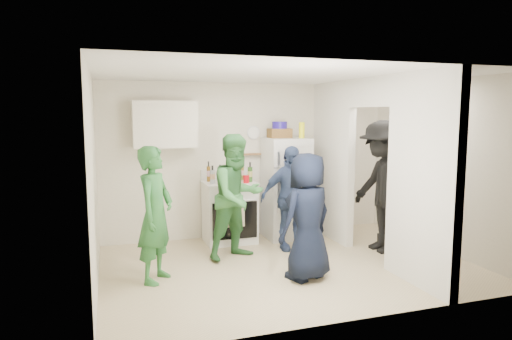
{
  "coord_description": "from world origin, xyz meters",
  "views": [
    {
      "loc": [
        -2.24,
        -5.44,
        2.02
      ],
      "look_at": [
        -0.32,
        0.4,
        1.25
      ],
      "focal_mm": 32.0,
      "sensor_mm": 36.0,
      "label": 1
    }
  ],
  "objects_px": {
    "yellow_cup_stack_top": "(302,130)",
    "person_navy": "(307,217)",
    "fridge": "(286,188)",
    "blue_bowl": "(280,125)",
    "wicker_basket": "(280,133)",
    "person_green_left": "(155,214)",
    "person_nook": "(383,186)",
    "stove": "(229,212)",
    "person_denim": "(290,198)",
    "person_green_center": "(237,197)"
  },
  "relations": [
    {
      "from": "person_nook",
      "to": "person_denim",
      "type": "bearing_deg",
      "value": -113.06
    },
    {
      "from": "person_navy",
      "to": "person_nook",
      "type": "relative_size",
      "value": 0.81
    },
    {
      "from": "blue_bowl",
      "to": "person_green_center",
      "type": "distance_m",
      "value": 1.59
    },
    {
      "from": "fridge",
      "to": "person_nook",
      "type": "relative_size",
      "value": 0.85
    },
    {
      "from": "yellow_cup_stack_top",
      "to": "person_nook",
      "type": "height_order",
      "value": "person_nook"
    },
    {
      "from": "blue_bowl",
      "to": "person_denim",
      "type": "distance_m",
      "value": 1.25
    },
    {
      "from": "stove",
      "to": "wicker_basket",
      "type": "relative_size",
      "value": 2.72
    },
    {
      "from": "person_navy",
      "to": "fridge",
      "type": "bearing_deg",
      "value": -126.65
    },
    {
      "from": "wicker_basket",
      "to": "person_navy",
      "type": "bearing_deg",
      "value": -100.82
    },
    {
      "from": "stove",
      "to": "person_denim",
      "type": "xyz_separation_m",
      "value": [
        0.76,
        -0.65,
        0.3
      ]
    },
    {
      "from": "fridge",
      "to": "person_green_left",
      "type": "bearing_deg",
      "value": -148.77
    },
    {
      "from": "blue_bowl",
      "to": "person_nook",
      "type": "bearing_deg",
      "value": -45.69
    },
    {
      "from": "yellow_cup_stack_top",
      "to": "person_green_left",
      "type": "xyz_separation_m",
      "value": [
        -2.44,
        -1.25,
        -0.93
      ]
    },
    {
      "from": "blue_bowl",
      "to": "person_navy",
      "type": "xyz_separation_m",
      "value": [
        -0.36,
        -1.9,
        -1.05
      ]
    },
    {
      "from": "person_nook",
      "to": "person_green_left",
      "type": "bearing_deg",
      "value": -87.03
    },
    {
      "from": "wicker_basket",
      "to": "person_navy",
      "type": "xyz_separation_m",
      "value": [
        -0.36,
        -1.9,
        -0.92
      ]
    },
    {
      "from": "wicker_basket",
      "to": "person_green_center",
      "type": "xyz_separation_m",
      "value": [
        -0.95,
        -0.84,
        -0.83
      ]
    },
    {
      "from": "fridge",
      "to": "person_navy",
      "type": "bearing_deg",
      "value": -104.06
    },
    {
      "from": "fridge",
      "to": "person_green_center",
      "type": "bearing_deg",
      "value": -142.76
    },
    {
      "from": "fridge",
      "to": "person_green_left",
      "type": "xyz_separation_m",
      "value": [
        -2.22,
        -1.35,
        0.01
      ]
    },
    {
      "from": "blue_bowl",
      "to": "person_green_center",
      "type": "xyz_separation_m",
      "value": [
        -0.95,
        -0.84,
        -0.96
      ]
    },
    {
      "from": "person_green_left",
      "to": "stove",
      "type": "bearing_deg",
      "value": -11.4
    },
    {
      "from": "person_nook",
      "to": "yellow_cup_stack_top",
      "type": "bearing_deg",
      "value": -141.79
    },
    {
      "from": "person_navy",
      "to": "yellow_cup_stack_top",
      "type": "bearing_deg",
      "value": -133.94
    },
    {
      "from": "person_denim",
      "to": "yellow_cup_stack_top",
      "type": "bearing_deg",
      "value": 52.31
    },
    {
      "from": "blue_bowl",
      "to": "person_navy",
      "type": "relative_size",
      "value": 0.15
    },
    {
      "from": "person_green_center",
      "to": "person_denim",
      "type": "xyz_separation_m",
      "value": [
        0.86,
        0.17,
        -0.1
      ]
    },
    {
      "from": "wicker_basket",
      "to": "person_nook",
      "type": "bearing_deg",
      "value": -45.69
    },
    {
      "from": "fridge",
      "to": "person_green_left",
      "type": "distance_m",
      "value": 2.59
    },
    {
      "from": "yellow_cup_stack_top",
      "to": "person_green_left",
      "type": "height_order",
      "value": "yellow_cup_stack_top"
    },
    {
      "from": "blue_bowl",
      "to": "yellow_cup_stack_top",
      "type": "distance_m",
      "value": 0.36
    },
    {
      "from": "blue_bowl",
      "to": "yellow_cup_stack_top",
      "type": "bearing_deg",
      "value": -25.11
    },
    {
      "from": "fridge",
      "to": "person_navy",
      "type": "xyz_separation_m",
      "value": [
        -0.46,
        -1.85,
        -0.04
      ]
    },
    {
      "from": "stove",
      "to": "person_navy",
      "type": "relative_size",
      "value": 0.61
    },
    {
      "from": "person_green_center",
      "to": "person_denim",
      "type": "bearing_deg",
      "value": -9.65
    },
    {
      "from": "person_navy",
      "to": "person_nook",
      "type": "bearing_deg",
      "value": -177.43
    },
    {
      "from": "person_navy",
      "to": "person_nook",
      "type": "distance_m",
      "value": 1.69
    },
    {
      "from": "person_denim",
      "to": "blue_bowl",
      "type": "bearing_deg",
      "value": 82.83
    },
    {
      "from": "wicker_basket",
      "to": "blue_bowl",
      "type": "relative_size",
      "value": 1.46
    },
    {
      "from": "wicker_basket",
      "to": "blue_bowl",
      "type": "distance_m",
      "value": 0.13
    },
    {
      "from": "person_green_left",
      "to": "person_denim",
      "type": "relative_size",
      "value": 1.06
    },
    {
      "from": "person_nook",
      "to": "stove",
      "type": "bearing_deg",
      "value": -120.9
    },
    {
      "from": "stove",
      "to": "person_denim",
      "type": "bearing_deg",
      "value": -40.77
    },
    {
      "from": "yellow_cup_stack_top",
      "to": "person_green_left",
      "type": "bearing_deg",
      "value": -152.95
    },
    {
      "from": "stove",
      "to": "yellow_cup_stack_top",
      "type": "height_order",
      "value": "yellow_cup_stack_top"
    },
    {
      "from": "yellow_cup_stack_top",
      "to": "person_navy",
      "type": "height_order",
      "value": "yellow_cup_stack_top"
    },
    {
      "from": "person_green_left",
      "to": "person_navy",
      "type": "relative_size",
      "value": 1.06
    },
    {
      "from": "wicker_basket",
      "to": "person_denim",
      "type": "distance_m",
      "value": 1.15
    },
    {
      "from": "fridge",
      "to": "person_green_center",
      "type": "xyz_separation_m",
      "value": [
        -1.05,
        -0.79,
        0.06
      ]
    },
    {
      "from": "person_green_center",
      "to": "person_navy",
      "type": "distance_m",
      "value": 1.21
    }
  ]
}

